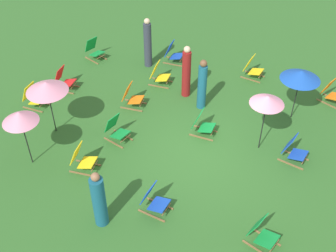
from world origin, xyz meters
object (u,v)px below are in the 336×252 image
(deckchair_0, at_px, (132,96))
(person_2, at_px, (99,201))
(deckchair_3, at_px, (173,53))
(deckchair_9, at_px, (252,68))
(deckchair_13, at_px, (159,74))
(umbrella_1, at_px, (301,75))
(deckchair_8, at_px, (82,159))
(umbrella_2, at_px, (267,100))
(deckchair_15, at_px, (202,124))
(deckchair_14, at_px, (116,129))
(person_1, at_px, (186,73))
(deckchair_10, at_px, (331,92))
(deckchair_6, at_px, (294,150))
(deckchair_1, at_px, (94,50))
(deckchair_4, at_px, (33,97))
(deckchair_5, at_px, (64,80))
(deckchair_7, at_px, (262,233))
(person_3, at_px, (148,44))
(person_0, at_px, (202,85))
(umbrella_0, at_px, (20,117))
(deckchair_2, at_px, (154,200))
(umbrella_3, at_px, (46,87))

(deckchair_0, bearing_deg, person_2, -168.59)
(deckchair_3, xyz_separation_m, deckchair_9, (0.38, -2.98, 0.00))
(deckchair_13, distance_m, person_2, 6.18)
(umbrella_1, bearing_deg, deckchair_8, 137.62)
(umbrella_2, bearing_deg, deckchair_15, 96.12)
(deckchair_14, bearing_deg, person_1, -6.00)
(deckchair_10, relative_size, deckchair_14, 1.04)
(deckchair_6, bearing_deg, deckchair_8, 127.05)
(deckchair_15, bearing_deg, deckchair_1, 63.23)
(deckchair_4, xyz_separation_m, deckchair_15, (1.29, -5.44, 0.00))
(deckchair_4, height_order, deckchair_13, same)
(deckchair_5, bearing_deg, deckchair_7, -120.03)
(deckchair_0, bearing_deg, deckchair_1, 44.78)
(deckchair_6, bearing_deg, deckchair_3, 65.55)
(deckchair_13, relative_size, person_3, 0.44)
(deckchair_5, bearing_deg, deckchair_15, -99.64)
(deckchair_8, relative_size, person_0, 0.48)
(deckchair_5, distance_m, person_1, 4.23)
(deckchair_1, relative_size, person_1, 0.46)
(person_1, bearing_deg, deckchair_13, 168.25)
(deckchair_7, bearing_deg, deckchair_14, 84.67)
(deckchair_8, distance_m, umbrella_0, 1.96)
(person_2, height_order, person_3, person_3)
(deckchair_7, distance_m, umbrella_0, 6.66)
(deckchair_14, bearing_deg, deckchair_2, -119.07)
(deckchair_6, relative_size, deckchair_15, 1.00)
(deckchair_10, bearing_deg, deckchair_8, 157.52)
(umbrella_3, bearing_deg, umbrella_2, -69.52)
(deckchair_13, relative_size, umbrella_1, 0.48)
(deckchair_6, bearing_deg, person_1, 76.12)
(deckchair_10, bearing_deg, person_3, 115.09)
(deckchair_5, distance_m, deckchair_14, 3.34)
(deckchair_5, height_order, deckchair_7, same)
(deckchair_1, height_order, deckchair_5, same)
(deckchair_1, height_order, deckchair_9, same)
(deckchair_4, bearing_deg, deckchair_2, -116.02)
(deckchair_8, xyz_separation_m, umbrella_2, (3.08, -4.04, 1.35))
(umbrella_1, height_order, person_0, person_0)
(deckchair_3, relative_size, deckchair_6, 1.00)
(deckchair_7, bearing_deg, person_3, 59.73)
(deckchair_8, relative_size, deckchair_9, 1.01)
(deckchair_0, height_order, person_0, person_0)
(deckchair_13, relative_size, umbrella_2, 0.45)
(person_2, bearing_deg, deckchair_1, -20.72)
(deckchair_6, xyz_separation_m, deckchair_8, (-3.03, 5.03, 0.00))
(deckchair_0, relative_size, umbrella_2, 0.45)
(deckchair_3, distance_m, umbrella_1, 5.19)
(deckchair_7, height_order, deckchair_10, same)
(deckchair_3, relative_size, deckchair_10, 0.96)
(deckchair_9, height_order, umbrella_2, umbrella_2)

